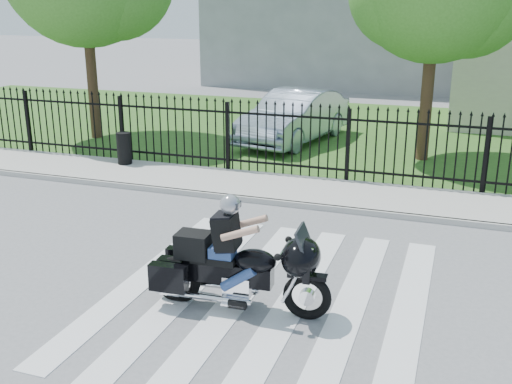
% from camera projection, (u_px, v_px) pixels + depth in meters
% --- Properties ---
extents(ground, '(120.00, 120.00, 0.00)m').
position_uv_depth(ground, '(267.00, 296.00, 8.75)').
color(ground, slate).
rests_on(ground, ground).
extents(crosswalk, '(5.00, 5.50, 0.01)m').
position_uv_depth(crosswalk, '(267.00, 296.00, 8.74)').
color(crosswalk, silver).
rests_on(crosswalk, ground).
extents(sidewalk, '(40.00, 2.00, 0.12)m').
position_uv_depth(sidewalk, '(337.00, 194.00, 13.23)').
color(sidewalk, '#ADAAA3').
rests_on(sidewalk, ground).
extents(curb, '(40.00, 0.12, 0.12)m').
position_uv_depth(curb, '(328.00, 208.00, 12.33)').
color(curb, '#ADAAA3').
rests_on(curb, ground).
extents(grass_strip, '(40.00, 12.00, 0.02)m').
position_uv_depth(grass_strip, '(381.00, 134.00, 19.55)').
color(grass_strip, '#2D561D').
rests_on(grass_strip, ground).
extents(iron_fence, '(26.00, 0.04, 1.80)m').
position_uv_depth(iron_fence, '(348.00, 147.00, 13.88)').
color(iron_fence, black).
rests_on(iron_fence, ground).
extents(motorcycle_rider, '(2.58, 0.85, 1.70)m').
position_uv_depth(motorcycle_rider, '(234.00, 262.00, 8.20)').
color(motorcycle_rider, black).
rests_on(motorcycle_rider, ground).
extents(parked_car, '(2.56, 4.96, 1.56)m').
position_uv_depth(parked_car, '(295.00, 117.00, 18.20)').
color(parked_car, '#93A2BA').
rests_on(parked_car, grass_strip).
extents(litter_bin, '(0.47, 0.47, 0.82)m').
position_uv_depth(litter_bin, '(124.00, 148.00, 15.39)').
color(litter_bin, black).
rests_on(litter_bin, sidewalk).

